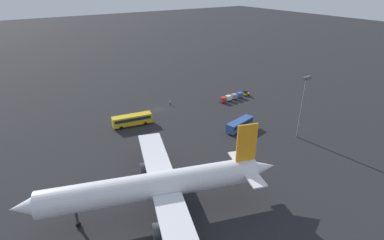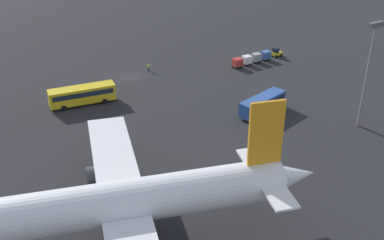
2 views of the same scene
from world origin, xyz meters
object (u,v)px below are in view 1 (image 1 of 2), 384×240
Objects in this scene: airplane at (157,186)px; cargo_cart_red at (223,100)px; cargo_cart_white at (229,98)px; worker_person at (170,103)px; cargo_cart_blue at (240,95)px; shuttle_bus_near at (132,119)px; shuttle_bus_far at (240,124)px; baggage_tug at (246,93)px; cargo_cart_grey at (234,96)px.

cargo_cart_red is at bearing -123.05° from airplane.
airplane is 23.34× the size of cargo_cart_white.
cargo_cart_white is at bearing -124.49° from airplane.
worker_person is 0.84× the size of cargo_cart_blue.
worker_person is at bearing -146.31° from shuttle_bus_near.
cargo_cart_blue is at bearing -144.22° from shuttle_bus_far.
cargo_cart_red is (2.73, 0.27, 0.00)m from cargo_cart_white.
shuttle_bus_near is at bearing -0.48° from cargo_cart_white.
baggage_tug is at bearing -128.75° from airplane.
baggage_tug reaches higher than cargo_cart_grey.
worker_person is at bearing -87.34° from shuttle_bus_far.
shuttle_bus_near is 5.95× the size of cargo_cart_blue.
cargo_cart_blue reaches higher than worker_person.
shuttle_bus_far is (-25.73, 20.16, -0.15)m from shuttle_bus_near.
cargo_cart_grey is at bearing 160.01° from worker_person.
cargo_cart_red is (11.81, 0.88, 0.25)m from baggage_tug.
shuttle_bus_far reaches higher than cargo_cart_grey.
cargo_cart_red is (-45.40, -37.41, -5.06)m from airplane.
cargo_cart_red is at bearing -0.62° from baggage_tug.
airplane is 4.64× the size of shuttle_bus_far.
shuttle_bus_far is 29.30m from baggage_tug.
cargo_cart_blue is at bearing -127.33° from airplane.
airplane is at bearing 58.49° from worker_person.
worker_person is 24.11m from cargo_cart_grey.
airplane is 23.34× the size of cargo_cart_grey.
worker_person is at bearing -19.99° from cargo_cart_grey.
airplane is at bearing 35.21° from cargo_cart_blue.
airplane is at bearing 36.60° from cargo_cart_grey.
airplane reaches higher than baggage_tug.
cargo_cart_white is at bearing -134.17° from shuttle_bus_far.
baggage_tug is (-20.96, -20.45, -0.92)m from shuttle_bus_far.
shuttle_bus_near is 7.04× the size of worker_person.
cargo_cart_grey is at bearing -125.94° from airplane.
shuttle_bus_near is (-10.53, -37.99, -4.24)m from airplane.
cargo_cart_blue and cargo_cart_red have the same top height.
shuttle_bus_near reaches higher than cargo_cart_red.
shuttle_bus_near is at bearing -0.95° from cargo_cart_red.
worker_person is 0.84× the size of cargo_cart_grey.
shuttle_bus_far is at bearing 105.93° from worker_person.
airplane is 40.65m from shuttle_bus_far.
airplane is 61.34m from cargo_cart_white.
shuttle_bus_near reaches higher than cargo_cart_grey.
baggage_tug is 9.10m from cargo_cart_white.
cargo_cart_red is at bearing 153.40° from worker_person.
cargo_cart_blue is at bearing -178.48° from cargo_cart_white.
airplane is 3.93× the size of shuttle_bus_near.
airplane reaches higher than shuttle_bus_far.
cargo_cart_red is at bearing -128.30° from shuttle_bus_far.
baggage_tug is 1.44× the size of worker_person.
cargo_cart_grey is 1.00× the size of cargo_cart_white.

